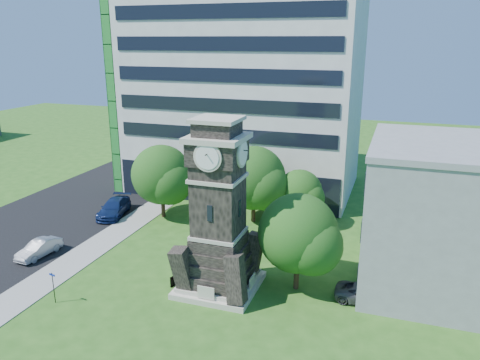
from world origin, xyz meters
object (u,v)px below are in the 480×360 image
at_px(car_street_mid, 39,249).
at_px(car_east_lot, 368,295).
at_px(clock_tower, 219,219).
at_px(car_street_north, 114,208).
at_px(street_sign, 53,284).
at_px(park_bench, 186,281).

distance_m(car_street_mid, car_east_lot, 25.99).
relative_size(clock_tower, car_street_north, 2.24).
distance_m(car_east_lot, street_sign, 21.07).
relative_size(car_street_mid, street_sign, 1.80).
height_order(clock_tower, street_sign, clock_tower).
height_order(clock_tower, car_street_north, clock_tower).
distance_m(car_street_mid, park_bench, 13.55).
bearing_deg(street_sign, park_bench, 41.55).
distance_m(car_east_lot, park_bench, 12.63).
bearing_deg(car_street_mid, park_bench, 2.10).
bearing_deg(clock_tower, car_street_mid, -179.59).
bearing_deg(car_street_mid, street_sign, -36.41).
bearing_deg(car_street_mid, car_east_lot, 8.59).
relative_size(car_street_mid, car_east_lot, 0.91).
relative_size(park_bench, street_sign, 0.92).
bearing_deg(car_east_lot, clock_tower, 99.71).
bearing_deg(park_bench, car_street_mid, -167.88).
distance_m(clock_tower, car_street_mid, 16.44).
bearing_deg(car_street_north, clock_tower, -46.50).
bearing_deg(street_sign, car_street_north, 119.59).
bearing_deg(park_bench, clock_tower, 36.71).
height_order(car_street_mid, street_sign, street_sign).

